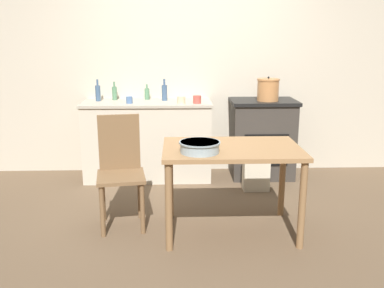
{
  "coord_description": "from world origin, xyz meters",
  "views": [
    {
      "loc": [
        -0.14,
        -3.58,
        1.62
      ],
      "look_at": [
        0.0,
        0.52,
        0.58
      ],
      "focal_mm": 40.0,
      "sensor_mm": 36.0,
      "label": 1
    }
  ],
  "objects_px": {
    "bottle_mid_left": "(147,94)",
    "bottle_center_left": "(115,93)",
    "chair": "(120,168)",
    "stock_pot": "(268,90)",
    "flour_sack": "(256,175)",
    "cup_center_right": "(181,100)",
    "bottle_far_left": "(164,92)",
    "mixing_bowl_large": "(200,146)",
    "work_table": "(232,159)",
    "cup_center": "(129,100)",
    "stove": "(262,138)",
    "cup_mid_right": "(197,99)",
    "bottle_left": "(98,93)"
  },
  "relations": [
    {
      "from": "bottle_mid_left",
      "to": "bottle_center_left",
      "type": "relative_size",
      "value": 0.84
    },
    {
      "from": "chair",
      "to": "stock_pot",
      "type": "height_order",
      "value": "stock_pot"
    },
    {
      "from": "flour_sack",
      "to": "bottle_center_left",
      "type": "height_order",
      "value": "bottle_center_left"
    },
    {
      "from": "cup_center_right",
      "to": "bottle_far_left",
      "type": "bearing_deg",
      "value": 125.47
    },
    {
      "from": "bottle_center_left",
      "to": "mixing_bowl_large",
      "type": "bearing_deg",
      "value": -63.37
    },
    {
      "from": "flour_sack",
      "to": "bottle_mid_left",
      "type": "distance_m",
      "value": 1.58
    },
    {
      "from": "mixing_bowl_large",
      "to": "bottle_center_left",
      "type": "height_order",
      "value": "bottle_center_left"
    },
    {
      "from": "bottle_far_left",
      "to": "bottle_center_left",
      "type": "bearing_deg",
      "value": 173.3
    },
    {
      "from": "work_table",
      "to": "cup_center",
      "type": "distance_m",
      "value": 1.7
    },
    {
      "from": "cup_center",
      "to": "chair",
      "type": "bearing_deg",
      "value": -88.35
    },
    {
      "from": "stove",
      "to": "cup_center_right",
      "type": "xyz_separation_m",
      "value": [
        -0.95,
        -0.2,
        0.48
      ]
    },
    {
      "from": "chair",
      "to": "mixing_bowl_large",
      "type": "bearing_deg",
      "value": -36.65
    },
    {
      "from": "work_table",
      "to": "flour_sack",
      "type": "relative_size",
      "value": 3.44
    },
    {
      "from": "chair",
      "to": "mixing_bowl_large",
      "type": "height_order",
      "value": "chair"
    },
    {
      "from": "flour_sack",
      "to": "stock_pot",
      "type": "xyz_separation_m",
      "value": [
        0.18,
        0.41,
        0.87
      ]
    },
    {
      "from": "stove",
      "to": "bottle_mid_left",
      "type": "relative_size",
      "value": 5.12
    },
    {
      "from": "cup_center",
      "to": "cup_mid_right",
      "type": "relative_size",
      "value": 0.85
    },
    {
      "from": "cup_center_right",
      "to": "chair",
      "type": "bearing_deg",
      "value": -116.04
    },
    {
      "from": "stove",
      "to": "cup_center_right",
      "type": "bearing_deg",
      "value": -168.11
    },
    {
      "from": "stove",
      "to": "cup_center_right",
      "type": "height_order",
      "value": "cup_center_right"
    },
    {
      "from": "bottle_center_left",
      "to": "cup_center_right",
      "type": "bearing_deg",
      "value": -23.47
    },
    {
      "from": "chair",
      "to": "cup_center",
      "type": "distance_m",
      "value": 1.25
    },
    {
      "from": "bottle_left",
      "to": "bottle_center_left",
      "type": "distance_m",
      "value": 0.19
    },
    {
      "from": "chair",
      "to": "cup_mid_right",
      "type": "relative_size",
      "value": 10.62
    },
    {
      "from": "bottle_center_left",
      "to": "work_table",
      "type": "bearing_deg",
      "value": -54.33
    },
    {
      "from": "chair",
      "to": "cup_mid_right",
      "type": "bearing_deg",
      "value": 49.23
    },
    {
      "from": "bottle_left",
      "to": "stock_pot",
      "type": "bearing_deg",
      "value": -3.94
    },
    {
      "from": "cup_mid_right",
      "to": "bottle_center_left",
      "type": "bearing_deg",
      "value": 162.27
    },
    {
      "from": "bottle_left",
      "to": "cup_mid_right",
      "type": "bearing_deg",
      "value": -11.35
    },
    {
      "from": "stove",
      "to": "cup_center",
      "type": "bearing_deg",
      "value": -174.89
    },
    {
      "from": "bottle_center_left",
      "to": "cup_mid_right",
      "type": "height_order",
      "value": "bottle_center_left"
    },
    {
      "from": "chair",
      "to": "stock_pot",
      "type": "bearing_deg",
      "value": 30.38
    },
    {
      "from": "work_table",
      "to": "stock_pot",
      "type": "height_order",
      "value": "stock_pot"
    },
    {
      "from": "chair",
      "to": "stock_pot",
      "type": "distance_m",
      "value": 2.03
    },
    {
      "from": "stove",
      "to": "stock_pot",
      "type": "bearing_deg",
      "value": -65.66
    },
    {
      "from": "flour_sack",
      "to": "bottle_mid_left",
      "type": "height_order",
      "value": "bottle_mid_left"
    },
    {
      "from": "bottle_mid_left",
      "to": "cup_center_right",
      "type": "bearing_deg",
      "value": -42.32
    },
    {
      "from": "bottle_far_left",
      "to": "cup_mid_right",
      "type": "distance_m",
      "value": 0.44
    },
    {
      "from": "flour_sack",
      "to": "bottle_far_left",
      "type": "bearing_deg",
      "value": 151.14
    },
    {
      "from": "cup_center",
      "to": "cup_mid_right",
      "type": "height_order",
      "value": "cup_mid_right"
    },
    {
      "from": "flour_sack",
      "to": "bottle_far_left",
      "type": "height_order",
      "value": "bottle_far_left"
    },
    {
      "from": "stock_pot",
      "to": "bottle_left",
      "type": "height_order",
      "value": "stock_pot"
    },
    {
      "from": "bottle_mid_left",
      "to": "bottle_far_left",
      "type": "bearing_deg",
      "value": -24.64
    },
    {
      "from": "stock_pot",
      "to": "bottle_left",
      "type": "xyz_separation_m",
      "value": [
        -1.93,
        0.13,
        -0.04
      ]
    },
    {
      "from": "cup_center",
      "to": "cup_center_right",
      "type": "relative_size",
      "value": 0.84
    },
    {
      "from": "stove",
      "to": "bottle_center_left",
      "type": "distance_m",
      "value": 1.81
    },
    {
      "from": "bottle_left",
      "to": "bottle_mid_left",
      "type": "height_order",
      "value": "bottle_left"
    },
    {
      "from": "flour_sack",
      "to": "cup_mid_right",
      "type": "relative_size",
      "value": 3.6
    },
    {
      "from": "stove",
      "to": "mixing_bowl_large",
      "type": "distance_m",
      "value": 1.88
    },
    {
      "from": "work_table",
      "to": "cup_mid_right",
      "type": "relative_size",
      "value": 12.38
    }
  ]
}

